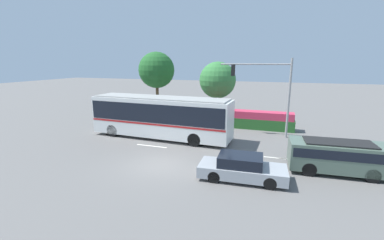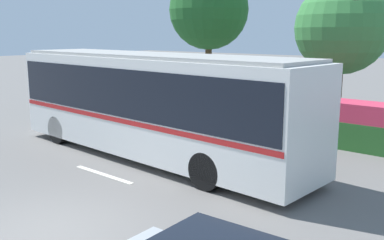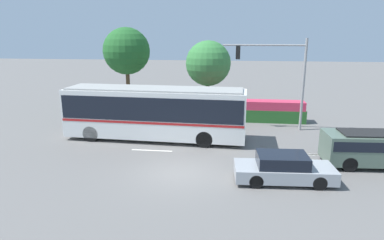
{
  "view_description": "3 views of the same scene",
  "coord_description": "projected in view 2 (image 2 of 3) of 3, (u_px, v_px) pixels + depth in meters",
  "views": [
    {
      "loc": [
        6.4,
        -13.04,
        5.98
      ],
      "look_at": [
        0.36,
        4.94,
        1.7
      ],
      "focal_mm": 24.04,
      "sensor_mm": 36.0,
      "label": 1
    },
    {
      "loc": [
        7.61,
        -4.45,
        3.93
      ],
      "look_at": [
        -0.83,
        5.33,
        1.38
      ],
      "focal_mm": 41.12,
      "sensor_mm": 36.0,
      "label": 2
    },
    {
      "loc": [
        2.48,
        -15.13,
        6.59
      ],
      "look_at": [
        0.26,
        3.03,
        1.88
      ],
      "focal_mm": 31.55,
      "sensor_mm": 36.0,
      "label": 3
    }
  ],
  "objects": [
    {
      "name": "lane_stripe_mid",
      "position": [
        104.0,
        174.0,
        12.44
      ],
      "size": [
        2.4,
        0.16,
        0.01
      ],
      "primitive_type": "cube",
      "color": "silver",
      "rests_on": "ground"
    },
    {
      "name": "city_bus",
      "position": [
        151.0,
        99.0,
        13.88
      ],
      "size": [
        11.48,
        2.96,
        3.32
      ],
      "rotation": [
        0.0,
        0.0,
        3.1
      ],
      "color": "silver",
      "rests_on": "ground"
    },
    {
      "name": "street_tree_left",
      "position": [
        209.0,
        10.0,
        22.18
      ],
      "size": [
        4.01,
        4.01,
        7.12
      ],
      "color": "brown",
      "rests_on": "ground"
    },
    {
      "name": "ground_plane",
      "position": [
        52.0,
        230.0,
        8.94
      ],
      "size": [
        140.0,
        140.0,
        0.0
      ],
      "primitive_type": "plane",
      "color": "slate"
    },
    {
      "name": "street_tree_centre",
      "position": [
        342.0,
        28.0,
        17.69
      ],
      "size": [
        3.76,
        3.76,
        6.05
      ],
      "color": "brown",
      "rests_on": "ground"
    }
  ]
}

